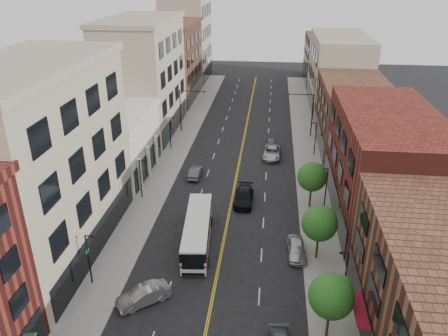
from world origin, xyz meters
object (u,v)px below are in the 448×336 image
(city_bus, at_px, (197,230))
(car_lane_b, at_px, (272,153))
(car_parked_far, at_px, (297,249))
(car_lane_behind, at_px, (195,172))
(car_lane_a, at_px, (244,197))
(car_angle_b, at_px, (144,295))
(car_lane_c, at_px, (271,144))

(city_bus, height_order, car_lane_b, city_bus)
(car_parked_far, bearing_deg, city_bus, 172.45)
(car_lane_behind, bearing_deg, car_lane_a, 138.19)
(car_angle_b, distance_m, car_lane_a, 19.51)
(car_parked_far, height_order, car_lane_behind, car_parked_far)
(car_parked_far, bearing_deg, car_lane_behind, 125.89)
(car_parked_far, distance_m, car_lane_a, 11.56)
(car_angle_b, height_order, car_lane_c, car_angle_b)
(car_lane_a, height_order, car_lane_b, car_lane_a)
(city_bus, bearing_deg, car_lane_c, 69.92)
(car_lane_b, relative_size, car_lane_c, 1.42)
(car_lane_b, bearing_deg, car_lane_c, 96.37)
(car_parked_far, bearing_deg, car_lane_c, 93.60)
(car_angle_b, relative_size, car_lane_c, 1.18)
(car_lane_behind, relative_size, car_lane_c, 1.08)
(car_lane_b, bearing_deg, car_lane_behind, -139.48)
(city_bus, xyz_separation_m, car_lane_b, (7.29, 23.23, -0.89))
(car_lane_behind, bearing_deg, car_lane_b, -141.97)
(city_bus, distance_m, car_angle_b, 9.65)
(car_parked_far, bearing_deg, car_lane_b, 94.00)
(city_bus, relative_size, car_angle_b, 2.45)
(car_lane_a, bearing_deg, city_bus, -114.16)
(car_angle_b, relative_size, car_lane_behind, 1.10)
(car_lane_behind, xyz_separation_m, car_lane_b, (10.19, 7.80, 0.07))
(car_angle_b, height_order, car_lane_behind, car_angle_b)
(city_bus, xyz_separation_m, car_parked_far, (10.00, -0.90, -0.91))
(car_angle_b, xyz_separation_m, car_lane_b, (10.38, 32.33, 0.01))
(car_parked_far, height_order, car_lane_b, car_lane_b)
(car_angle_b, bearing_deg, car_parked_far, 83.56)
(car_lane_c, bearing_deg, car_lane_b, -90.09)
(car_lane_a, bearing_deg, car_parked_far, -59.07)
(car_parked_far, height_order, car_lane_c, car_parked_far)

